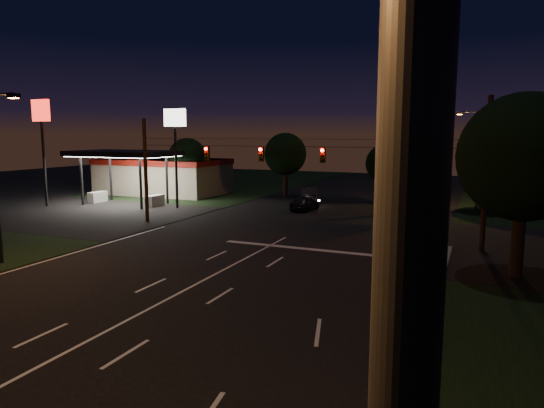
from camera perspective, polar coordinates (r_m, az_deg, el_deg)
The scene contains 19 objects.
ground at distance 20.45m, azimuth -13.40°, elevation -11.48°, with size 140.00×140.00×0.00m, color black.
cross_street_left at distance 45.08m, azimuth -21.73°, elevation -1.07°, with size 20.00×16.00×0.02m, color black.
center_line at distance 16.43m, azimuth -26.56°, elevation -17.17°, with size 0.14×40.00×0.01m, color silver.
stop_bar at distance 29.02m, azimuth 5.28°, elevation -5.39°, with size 12.00×0.50×0.01m, color silver.
utility_pole_right at distance 31.11m, azimuth 23.41°, elevation -5.13°, with size 0.30×0.30×9.00m, color black.
utility_pole_left at distance 39.08m, azimuth -14.43°, elevation -2.09°, with size 0.28×0.28×8.00m, color black.
signal_span at distance 32.51m, azimuth 2.26°, elevation 5.90°, with size 24.00×0.40×1.56m.
gas_station at distance 56.88m, azimuth -12.94°, elevation 3.53°, with size 14.20×16.10×5.25m.
pole_sign_left_near at distance 45.32m, azimuth -11.32°, elevation 8.26°, with size 2.20×0.30×9.10m.
pole_sign_left_far at distance 50.32m, azimuth -25.47°, elevation 8.33°, with size 2.00×0.30×10.00m.
pole_sign_right at distance 45.50m, azimuth 18.82°, elevation 7.05°, with size 1.80×0.30×8.40m.
street_light_right_far at distance 47.38m, azimuth 22.88°, elevation 5.67°, with size 2.20×0.35×9.00m.
tree_right_near at distance 25.61m, azimuth 27.54°, elevation 4.75°, with size 6.00×6.00×8.76m.
tree_far_a at distance 54.34m, azimuth -9.85°, elevation 5.39°, with size 4.20×4.20×6.42m.
tree_far_b at distance 53.28m, azimuth 1.65°, elevation 5.84°, with size 4.60×4.60×6.98m.
tree_far_c at distance 49.31m, azimuth 13.19°, elevation 4.61°, with size 3.80×3.80×5.86m.
tree_far_d at distance 46.53m, azimuth 23.81°, elevation 5.07°, with size 4.80×4.80×7.30m.
car_oncoming_a at distance 43.77m, azimuth 3.85°, elevation 0.13°, with size 1.60×3.98×1.36m, color black.
car_oncoming_b at distance 49.36m, azimuth 4.37°, elevation 1.12°, with size 1.57×4.50×1.48m, color black.
Camera 1 is at (11.67, -15.35, 6.81)m, focal length 32.00 mm.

